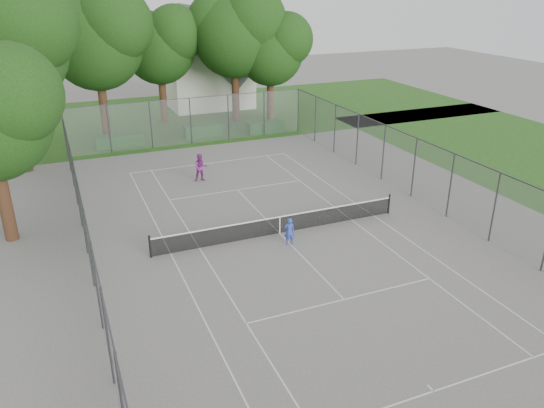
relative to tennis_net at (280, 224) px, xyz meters
name	(u,v)px	position (x,y,z in m)	size (l,w,h in m)	color
ground	(280,233)	(0.00, 0.00, -0.51)	(120.00, 120.00, 0.00)	slate
grass_far	(167,117)	(0.00, 26.00, -0.51)	(60.00, 20.00, 0.00)	#214B15
court_markings	(280,233)	(0.00, 0.00, -0.50)	(11.03, 23.83, 0.01)	silver
tennis_net	(280,224)	(0.00, 0.00, 0.00)	(12.87, 0.10, 1.10)	black
perimeter_fence	(280,200)	(0.00, 0.00, 1.30)	(18.08, 34.08, 3.52)	#38383D
tree_far_left	(96,35)	(-5.74, 20.77, 7.34)	(7.95, 7.26, 11.42)	#3C2315
tree_far_midleft	(160,42)	(-0.40, 24.42, 6.27)	(6.86, 6.27, 9.87)	#3C2315
tree_far_midright	(235,30)	(5.56, 22.26, 7.26)	(7.87, 7.18, 11.31)	#3C2315
tree_far_right	(271,47)	(8.37, 21.16, 5.85)	(6.45, 5.88, 9.26)	#3C2315
tree_side_back	(5,38)	(-11.52, 14.92, 7.91)	(8.52, 7.78, 12.24)	#3C2315
hedge_left	(120,141)	(-5.19, 18.34, -0.07)	(3.53, 1.06, 0.88)	#184C19
hedge_mid	(203,131)	(1.32, 18.41, -0.03)	(3.03, 0.87, 0.95)	#184C19
hedge_right	(265,127)	(6.39, 17.76, -0.06)	(3.01, 1.10, 0.90)	#184C19
house	(208,67)	(4.96, 28.91, 3.34)	(7.68, 5.95, 9.56)	silver
girl_player	(289,231)	(-0.03, -1.22, 0.16)	(0.49, 0.32, 1.35)	#3247BD
woman_player	(201,168)	(-1.56, 8.73, 0.36)	(0.85, 0.66, 1.74)	#822B7E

